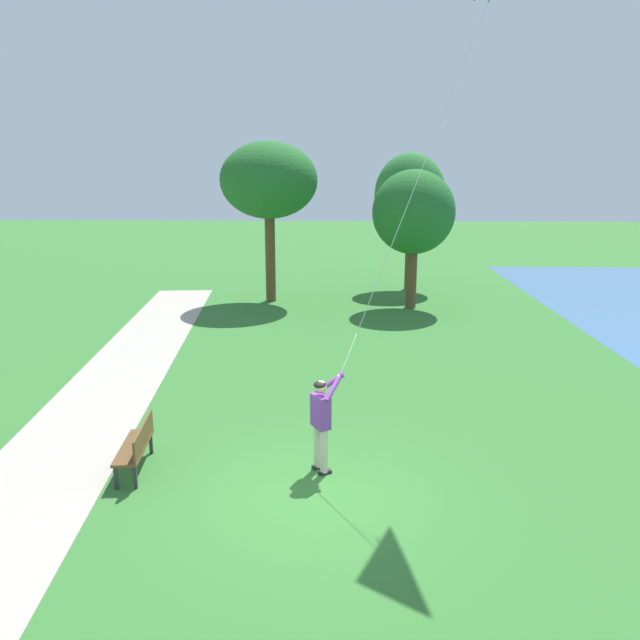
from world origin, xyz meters
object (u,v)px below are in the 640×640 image
object	(u,v)px
person_kite_flyer	(322,417)
park_bench_near_walkway	(137,444)
tree_treeline_left	(410,196)
tree_behind_path	(269,181)
tree_treeline_right	(414,213)

from	to	relation	value
person_kite_flyer	park_bench_near_walkway	size ratio (longest dim) A/B	1.19
person_kite_flyer	tree_treeline_left	world-z (taller)	tree_treeline_left
person_kite_flyer	park_bench_near_walkway	distance (m)	3.37
park_bench_near_walkway	tree_behind_path	xyz separation A→B (m)	(0.58, 15.13, 4.43)
tree_behind_path	tree_treeline_left	distance (m)	6.74
tree_treeline_right	tree_treeline_left	bearing A→B (deg)	86.49
park_bench_near_walkway	tree_treeline_left	world-z (taller)	tree_treeline_left
tree_treeline_right	park_bench_near_walkway	bearing A→B (deg)	-114.28
tree_behind_path	park_bench_near_walkway	bearing A→B (deg)	-92.18
person_kite_flyer	tree_treeline_left	bearing A→B (deg)	79.77
person_kite_flyer	tree_treeline_left	xyz separation A→B (m)	(3.25, 18.01, 3.22)
person_kite_flyer	tree_treeline_left	distance (m)	18.58
tree_treeline_right	tree_behind_path	bearing A→B (deg)	169.13
park_bench_near_walkway	tree_behind_path	size ratio (longest dim) A/B	0.24
tree_behind_path	tree_treeline_right	bearing A→B (deg)	-10.87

